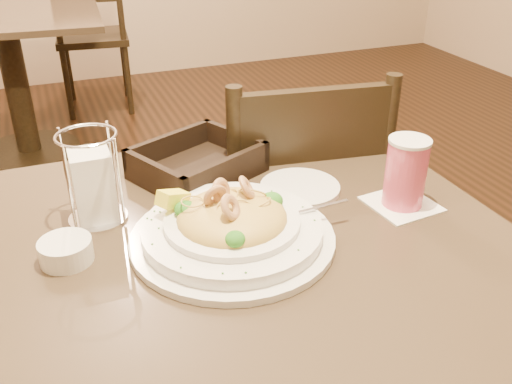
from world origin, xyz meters
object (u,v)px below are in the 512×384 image
object	(u,v)px
dining_chair_near	(293,222)
butter_ramekin	(66,251)
dining_chair_far	(91,32)
side_plate	(300,188)
main_table	(260,336)
bread_basket	(197,165)
drink_glass	(406,173)
napkin_caddy	(93,184)
background_table	(12,61)
pasta_bowl	(232,226)

from	to	relation	value
dining_chair_near	butter_ramekin	size ratio (longest dim) A/B	10.56
dining_chair_far	side_plate	bearing A→B (deg)	98.69
main_table	dining_chair_near	xyz separation A→B (m)	(0.25, 0.38, -0.01)
bread_basket	drink_glass	bearing A→B (deg)	-39.12
main_table	drink_glass	distance (m)	0.43
side_plate	butter_ramekin	world-z (taller)	butter_ramekin
main_table	side_plate	xyz separation A→B (m)	(0.14, 0.13, 0.24)
dining_chair_far	napkin_caddy	distance (m)	2.69
dining_chair_near	drink_glass	size ratio (longest dim) A/B	6.68
drink_glass	side_plate	distance (m)	0.21
drink_glass	napkin_caddy	bearing A→B (deg)	163.86
main_table	drink_glass	world-z (taller)	drink_glass
drink_glass	background_table	bearing A→B (deg)	107.90
dining_chair_near	pasta_bowl	bearing A→B (deg)	59.68
drink_glass	butter_ramekin	size ratio (longest dim) A/B	1.58
dining_chair_near	pasta_bowl	world-z (taller)	dining_chair_near
background_table	pasta_bowl	size ratio (longest dim) A/B	2.41
dining_chair_far	butter_ramekin	size ratio (longest dim) A/B	10.56
napkin_caddy	side_plate	world-z (taller)	napkin_caddy
pasta_bowl	bread_basket	bearing A→B (deg)	86.40
dining_chair_near	bread_basket	bearing A→B (deg)	28.84
background_table	butter_ramekin	size ratio (longest dim) A/B	10.91
background_table	dining_chair_far	world-z (taller)	dining_chair_far
background_table	dining_chair_near	world-z (taller)	dining_chair_near
background_table	butter_ramekin	xyz separation A→B (m)	(0.11, -2.22, 0.25)
main_table	dining_chair_near	size ratio (longest dim) A/B	0.97
dining_chair_near	butter_ramekin	distance (m)	0.72
drink_glass	napkin_caddy	distance (m)	0.58
bread_basket	main_table	bearing A→B (deg)	-82.83
dining_chair_near	bread_basket	xyz separation A→B (m)	(-0.28, -0.11, 0.27)
napkin_caddy	butter_ramekin	size ratio (longest dim) A/B	1.98
main_table	butter_ramekin	bearing A→B (deg)	171.49
butter_ramekin	bread_basket	bearing A→B (deg)	37.80
napkin_caddy	pasta_bowl	bearing A→B (deg)	-38.04
main_table	butter_ramekin	size ratio (longest dim) A/B	10.22
dining_chair_near	drink_glass	bearing A→B (deg)	105.58
main_table	napkin_caddy	world-z (taller)	napkin_caddy
main_table	butter_ramekin	world-z (taller)	butter_ramekin
pasta_bowl	napkin_caddy	world-z (taller)	napkin_caddy
drink_glass	side_plate	world-z (taller)	drink_glass
side_plate	dining_chair_far	bearing A→B (deg)	92.43
side_plate	bread_basket	bearing A→B (deg)	140.64
napkin_caddy	butter_ramekin	bearing A→B (deg)	-119.74
bread_basket	side_plate	world-z (taller)	bread_basket
napkin_caddy	butter_ramekin	world-z (taller)	napkin_caddy
main_table	bread_basket	size ratio (longest dim) A/B	2.97
dining_chair_near	dining_chair_far	xyz separation A→B (m)	(-0.22, 2.44, 0.00)
background_table	bread_basket	world-z (taller)	bread_basket
background_table	main_table	bearing A→B (deg)	-79.22
dining_chair_far	pasta_bowl	distance (m)	2.83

